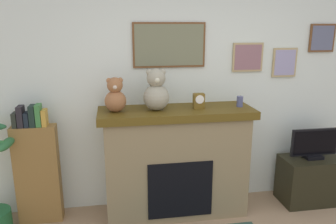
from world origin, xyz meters
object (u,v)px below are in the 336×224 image
television (314,144)px  candle_jar (240,101)px  teddy_bear_cream (156,92)px  bookshelf (37,170)px  tv_stand (310,180)px  teddy_bear_grey (115,96)px  fireplace (176,161)px  mantel_clock (199,101)px

television → candle_jar: size_ratio=4.94×
teddy_bear_cream → bookshelf: bearing=176.6°
tv_stand → candle_jar: size_ratio=6.04×
bookshelf → candle_jar: 2.23m
bookshelf → television: 3.04m
candle_jar → teddy_bear_grey: 1.31m
fireplace → teddy_bear_cream: 0.80m
television → teddy_bear_cream: bearing=179.1°
mantel_clock → teddy_bear_cream: 0.46m
fireplace → candle_jar: (0.68, -0.02, 0.64)m
teddy_bear_grey → television: bearing=-0.8°
teddy_bear_cream → television: bearing=-0.9°
bookshelf → mantel_clock: mantel_clock is taller
television → teddy_bear_cream: size_ratio=1.31×
bookshelf → television: size_ratio=2.27×
candle_jar → tv_stand: bearing=-1.8°
television → teddy_bear_grey: (-2.21, 0.03, 0.63)m
fireplace → tv_stand: (1.59, -0.05, -0.33)m
fireplace → television: fireplace is taller
fireplace → bookshelf: size_ratio=1.27×
tv_stand → mantel_clock: (-1.36, 0.03, 0.99)m
bookshelf → teddy_bear_cream: (1.23, -0.07, 0.79)m
candle_jar → teddy_bear_cream: bearing=-180.0°
tv_stand → teddy_bear_cream: size_ratio=1.60×
candle_jar → bookshelf: bearing=178.1°
television → teddy_bear_grey: size_ratio=1.61×
television → mantel_clock: bearing=178.8°
candle_jar → teddy_bear_grey: (-1.30, -0.00, 0.10)m
candle_jar → mantel_clock: mantel_clock is taller
fireplace → teddy_bear_grey: bearing=-178.3°
fireplace → teddy_bear_grey: size_ratio=4.64×
tv_stand → bookshelf: bearing=178.1°
teddy_bear_cream → tv_stand: bearing=-0.9°
teddy_bear_grey → fireplace: bearing=1.7°
television → teddy_bear_cream: teddy_bear_cream is taller
mantel_clock → television: bearing=-1.2°
fireplace → television: bearing=-1.7°
bookshelf → tv_stand: size_ratio=1.86×
bookshelf → tv_stand: 3.05m
mantel_clock → teddy_bear_grey: bearing=179.9°
mantel_clock → candle_jar: bearing=0.2°
fireplace → television: 1.60m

